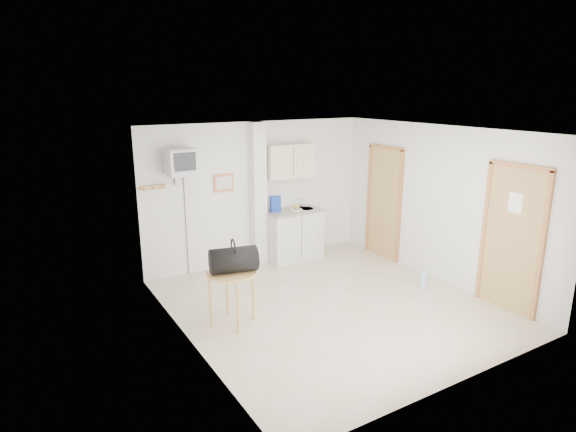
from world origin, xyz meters
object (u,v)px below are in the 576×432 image
crt_television (181,162)px  water_bottle (423,280)px  duffel_bag (234,260)px  round_table (232,278)px

crt_television → water_bottle: crt_television is taller
crt_television → duffel_bag: size_ratio=3.26×
round_table → duffel_bag: (0.02, -0.03, 0.27)m
round_table → water_bottle: 3.12m
round_table → duffel_bag: size_ratio=1.11×
duffel_bag → water_bottle: 3.14m
water_bottle → crt_television: bearing=143.2°
crt_television → duffel_bag: 2.10m
round_table → water_bottle: round_table is taller
duffel_bag → water_bottle: size_ratio=2.10×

